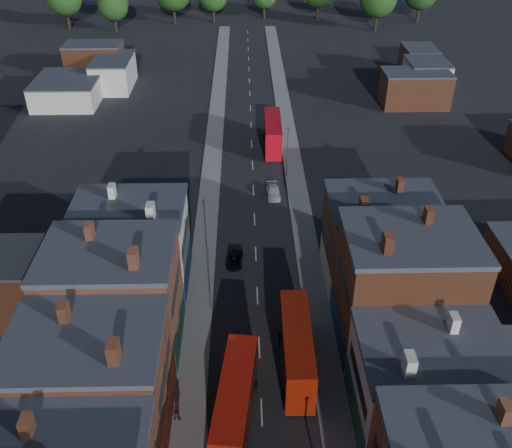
{
  "coord_description": "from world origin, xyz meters",
  "views": [
    {
      "loc": [
        -1.25,
        -17.36,
        42.08
      ],
      "look_at": [
        0.0,
        38.78,
        5.26
      ],
      "focal_mm": 40.0,
      "sensor_mm": 36.0,
      "label": 1
    }
  ],
  "objects_px": {
    "bus_2": "(273,133)",
    "car_3": "(273,192)",
    "bus_1": "(297,349)",
    "bus_0": "(235,403)",
    "car_2": "(235,259)",
    "ped_1": "(176,413)"
  },
  "relations": [
    {
      "from": "car_2",
      "to": "ped_1",
      "type": "height_order",
      "value": "ped_1"
    },
    {
      "from": "bus_0",
      "to": "car_3",
      "type": "height_order",
      "value": "bus_0"
    },
    {
      "from": "ped_1",
      "to": "bus_0",
      "type": "bearing_deg",
      "value": -179.86
    },
    {
      "from": "bus_2",
      "to": "car_3",
      "type": "relative_size",
      "value": 2.56
    },
    {
      "from": "bus_2",
      "to": "car_2",
      "type": "distance_m",
      "value": 32.69
    },
    {
      "from": "car_3",
      "to": "bus_1",
      "type": "bearing_deg",
      "value": -91.67
    },
    {
      "from": "bus_1",
      "to": "car_2",
      "type": "xyz_separation_m",
      "value": [
        -6.05,
        17.11,
        -2.17
      ]
    },
    {
      "from": "bus_2",
      "to": "car_2",
      "type": "xyz_separation_m",
      "value": [
        -6.11,
        -32.04,
        -2.17
      ]
    },
    {
      "from": "bus_2",
      "to": "car_3",
      "type": "distance_m",
      "value": 16.09
    },
    {
      "from": "bus_1",
      "to": "bus_2",
      "type": "bearing_deg",
      "value": 90.59
    },
    {
      "from": "car_3",
      "to": "bus_2",
      "type": "bearing_deg",
      "value": 84.97
    },
    {
      "from": "bus_0",
      "to": "ped_1",
      "type": "bearing_deg",
      "value": -178.72
    },
    {
      "from": "bus_2",
      "to": "car_3",
      "type": "height_order",
      "value": "bus_2"
    },
    {
      "from": "car_2",
      "to": "bus_1",
      "type": "bearing_deg",
      "value": -66.41
    },
    {
      "from": "bus_0",
      "to": "ped_1",
      "type": "relative_size",
      "value": 7.5
    },
    {
      "from": "bus_1",
      "to": "car_3",
      "type": "height_order",
      "value": "bus_1"
    },
    {
      "from": "bus_1",
      "to": "bus_0",
      "type": "bearing_deg",
      "value": -131.86
    },
    {
      "from": "bus_0",
      "to": "bus_1",
      "type": "relative_size",
      "value": 1.02
    },
    {
      "from": "bus_1",
      "to": "car_3",
      "type": "xyz_separation_m",
      "value": [
        -0.59,
        33.21,
        -2.06
      ]
    },
    {
      "from": "car_3",
      "to": "car_2",
      "type": "bearing_deg",
      "value": -111.43
    },
    {
      "from": "bus_0",
      "to": "bus_1",
      "type": "bearing_deg",
      "value": 54.58
    },
    {
      "from": "bus_0",
      "to": "bus_1",
      "type": "xyz_separation_m",
      "value": [
        5.73,
        6.25,
        -0.01
      ]
    }
  ]
}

